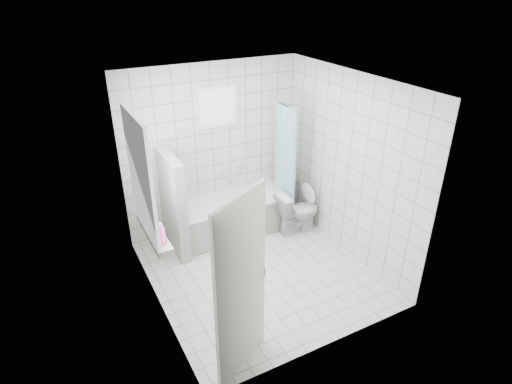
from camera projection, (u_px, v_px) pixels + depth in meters
ground at (260, 272)px, 5.92m from camera, size 3.00×3.00×0.00m
ceiling at (260, 83)px, 4.74m from camera, size 3.00×3.00×0.00m
wall_back at (213, 149)px, 6.51m from camera, size 2.80×0.02×2.60m
wall_front at (334, 248)px, 4.15m from camera, size 2.80×0.02×2.60m
wall_left at (149, 214)px, 4.74m from camera, size 0.02×3.00×2.60m
wall_right at (349, 166)px, 5.91m from camera, size 0.02×3.00×2.60m
window_left at (143, 179)px, 4.86m from camera, size 0.01×0.90×1.40m
window_back at (219, 107)px, 6.22m from camera, size 0.50×0.01×0.50m
window_sill at (154, 233)px, 5.22m from camera, size 0.18×1.02×0.08m
door at (241, 288)px, 4.08m from camera, size 0.72×0.43×2.00m
bathtub at (233, 215)px, 6.72m from camera, size 1.77×0.77×0.58m
partition_wall at (173, 205)px, 6.08m from camera, size 0.15×0.85×1.50m
tiled_ledge at (284, 194)px, 7.39m from camera, size 0.40×0.24×0.55m
toilet at (298, 212)px, 6.70m from camera, size 0.71×0.43×0.70m
curtain_rod at (281, 102)px, 6.27m from camera, size 0.02×0.80×0.02m
shower_curtain at (284, 162)px, 6.58m from camera, size 0.14×0.48×1.78m
tub_faucet at (229, 174)px, 6.77m from camera, size 0.18×0.06×0.06m
sill_bottles at (154, 222)px, 5.11m from camera, size 0.20×0.72×0.32m
ledge_bottles at (285, 175)px, 7.16m from camera, size 0.21×0.17×0.24m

